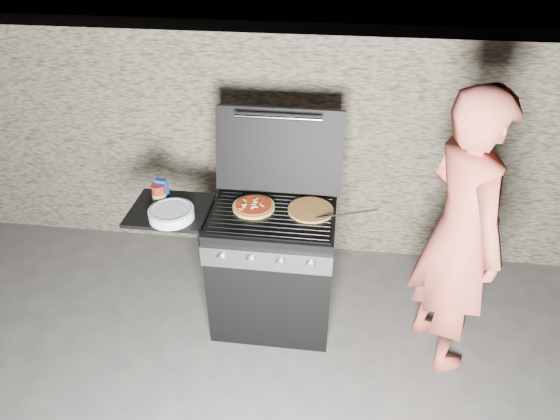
# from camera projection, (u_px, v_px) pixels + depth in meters

# --- Properties ---
(ground) EXTENTS (50.00, 50.00, 0.00)m
(ground) POSITION_uv_depth(u_px,v_px,m) (273.00, 317.00, 3.65)
(ground) COLOR #43403E
(stone_wall) EXTENTS (8.00, 0.35, 1.80)m
(stone_wall) POSITION_uv_depth(u_px,v_px,m) (290.00, 143.00, 4.02)
(stone_wall) COLOR gray
(stone_wall) RESTS_ON ground
(gas_grill) EXTENTS (1.34, 0.79, 0.91)m
(gas_grill) POSITION_uv_depth(u_px,v_px,m) (237.00, 267.00, 3.42)
(gas_grill) COLOR black
(gas_grill) RESTS_ON ground
(pizza_topped) EXTENTS (0.33, 0.33, 0.03)m
(pizza_topped) POSITION_uv_depth(u_px,v_px,m) (254.00, 206.00, 3.20)
(pizza_topped) COLOR #D9B16D
(pizza_topped) RESTS_ON gas_grill
(pizza_plain) EXTENTS (0.33, 0.33, 0.02)m
(pizza_plain) POSITION_uv_depth(u_px,v_px,m) (311.00, 210.00, 3.17)
(pizza_plain) COLOR gold
(pizza_plain) RESTS_ON gas_grill
(sauce_jar) EXTENTS (0.10, 0.10, 0.14)m
(sauce_jar) POSITION_uv_depth(u_px,v_px,m) (159.00, 194.00, 3.23)
(sauce_jar) COLOR maroon
(sauce_jar) RESTS_ON gas_grill
(blue_carton) EXTENTS (0.08, 0.05, 0.16)m
(blue_carton) POSITION_uv_depth(u_px,v_px,m) (162.00, 190.00, 3.26)
(blue_carton) COLOR #0D3698
(blue_carton) RESTS_ON gas_grill
(plate_stack) EXTENTS (0.31, 0.31, 0.07)m
(plate_stack) POSITION_uv_depth(u_px,v_px,m) (171.00, 214.00, 3.11)
(plate_stack) COLOR white
(plate_stack) RESTS_ON gas_grill
(person) EXTENTS (0.66, 0.79, 1.86)m
(person) POSITION_uv_depth(u_px,v_px,m) (459.00, 236.00, 2.93)
(person) COLOR #D45B48
(person) RESTS_ON ground
(tongs) EXTENTS (0.38, 0.05, 0.08)m
(tongs) POSITION_uv_depth(u_px,v_px,m) (346.00, 215.00, 3.07)
(tongs) COLOR black
(tongs) RESTS_ON gas_grill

